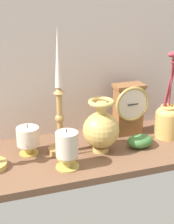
# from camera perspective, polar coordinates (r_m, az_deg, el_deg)

# --- Properties ---
(ground_plane) EXTENTS (1.00, 0.36, 0.02)m
(ground_plane) POSITION_cam_1_polar(r_m,az_deg,el_deg) (1.18, 0.84, -6.82)
(ground_plane) COLOR brown
(back_wall) EXTENTS (1.20, 0.02, 0.65)m
(back_wall) POSITION_cam_1_polar(r_m,az_deg,el_deg) (1.24, -1.99, 10.99)
(back_wall) COLOR silver
(back_wall) RESTS_ON ground_plane
(mantel_clock) EXTENTS (0.13, 0.08, 0.19)m
(mantel_clock) POSITION_cam_1_polar(r_m,az_deg,el_deg) (1.27, 7.08, 0.65)
(mantel_clock) COLOR brown
(mantel_clock) RESTS_ON ground_plane
(candlestick_tall_center) EXTENTS (0.08, 0.08, 0.42)m
(candlestick_tall_center) POSITION_cam_1_polar(r_m,az_deg,el_deg) (1.10, -4.65, 0.19)
(candlestick_tall_center) COLOR #B08348
(candlestick_tall_center) RESTS_ON ground_plane
(brass_vase_bulbous) EXTENTS (0.12, 0.12, 0.18)m
(brass_vase_bulbous) POSITION_cam_1_polar(r_m,az_deg,el_deg) (1.13, 2.38, -2.79)
(brass_vase_bulbous) COLOR tan
(brass_vase_bulbous) RESTS_ON ground_plane
(brass_vase_jar) EXTENTS (0.09, 0.09, 0.38)m
(brass_vase_jar) POSITION_cam_1_polar(r_m,az_deg,el_deg) (1.28, 13.52, -0.69)
(brass_vase_jar) COLOR tan
(brass_vase_jar) RESTS_ON ground_plane
(pillar_candle_front) EXTENTS (0.08, 0.08, 0.11)m
(pillar_candle_front) POSITION_cam_1_polar(r_m,az_deg,el_deg) (1.14, -9.91, -4.45)
(pillar_candle_front) COLOR gold
(pillar_candle_front) RESTS_ON ground_plane
(pillar_candle_near_clock) EXTENTS (0.07, 0.07, 0.13)m
(pillar_candle_near_clock) POSITION_cam_1_polar(r_m,az_deg,el_deg) (1.04, -3.38, -6.09)
(pillar_candle_near_clock) COLOR tan
(pillar_candle_near_clock) RESTS_ON ground_plane
(ivy_sprig) EXTENTS (0.09, 0.07, 0.05)m
(ivy_sprig) POSITION_cam_1_polar(r_m,az_deg,el_deg) (1.19, 8.95, -4.87)
(ivy_sprig) COLOR #41763A
(ivy_sprig) RESTS_ON ground_plane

